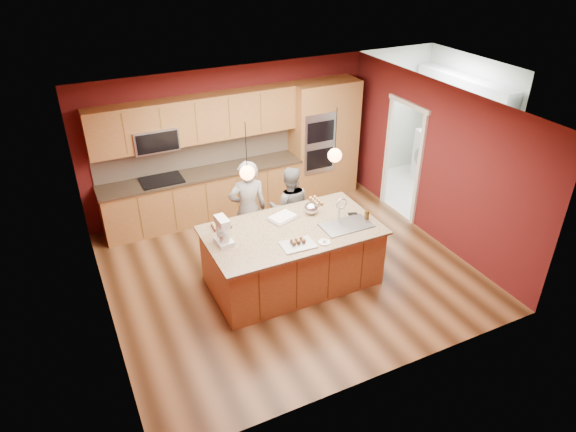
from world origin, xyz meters
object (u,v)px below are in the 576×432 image
person_left (248,210)px  mixing_bowl (311,208)px  stand_mixer (223,233)px  person_right (290,207)px  island (293,255)px

person_left → mixing_bowl: (0.78, -0.67, 0.18)m
person_left → stand_mixer: 1.17m
person_left → person_right: bearing=-172.5°
person_left → stand_mixer: (-0.73, -0.89, 0.26)m
island → stand_mixer: bearing=175.1°
person_left → person_right: size_ratio=1.18×
island → person_left: person_left is taller
mixing_bowl → island: bearing=-146.8°
island → person_right: size_ratio=1.77×
person_left → person_right: 0.75m
person_left → person_right: (0.74, 0.00, -0.13)m
island → person_right: bearing=67.0°
person_right → stand_mixer: size_ratio=3.58×
island → person_left: size_ratio=1.50×
island → mixing_bowl: island is taller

